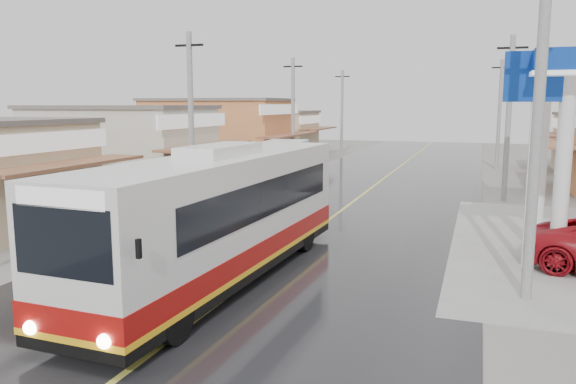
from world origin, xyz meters
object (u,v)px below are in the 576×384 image
tricycle_near (188,181)px  tricycle_far (178,180)px  coach_bus (223,216)px  second_bus (275,168)px  cyclist (269,199)px

tricycle_near → tricycle_far: 0.84m
coach_bus → second_bus: size_ratio=1.41×
coach_bus → second_bus: 14.39m
coach_bus → second_bus: (-3.63, 13.92, -0.31)m
cyclist → tricycle_near: (-4.73, 1.36, 0.44)m
second_bus → tricycle_far: size_ratio=3.24×
tricycle_near → tricycle_far: (-0.77, 0.34, -0.04)m
coach_bus → cyclist: size_ratio=6.23×
tricycle_far → cyclist: bearing=-40.5°
cyclist → coach_bus: bearing=-66.6°
cyclist → tricycle_far: cyclist is taller
coach_bus → second_bus: coach_bus is taller
coach_bus → tricycle_near: (-6.89, 10.56, -0.70)m
coach_bus → tricycle_far: bearing=127.5°
second_bus → coach_bus: bearing=-82.4°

